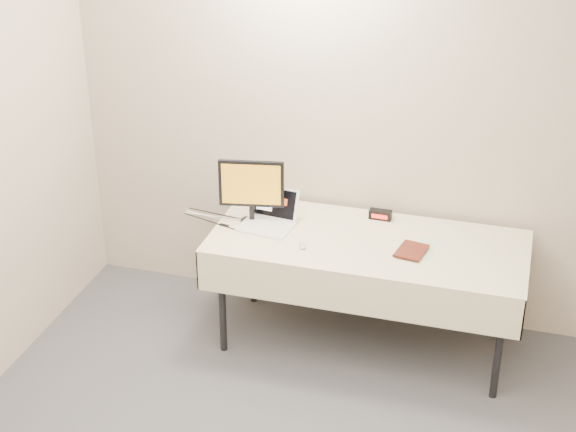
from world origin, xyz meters
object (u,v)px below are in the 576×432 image
(table, at_px, (368,250))
(laptop, at_px, (269,217))
(monitor, at_px, (251,187))
(book, at_px, (399,234))

(table, relative_size, laptop, 5.47)
(table, height_order, monitor, monitor)
(laptop, height_order, monitor, monitor)
(monitor, distance_m, book, 0.94)
(table, bearing_deg, laptop, 176.82)
(table, xyz_separation_m, book, (0.19, -0.06, 0.17))
(table, height_order, book, book)
(table, relative_size, book, 8.88)
(monitor, bearing_deg, book, -16.80)
(table, distance_m, book, 0.26)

